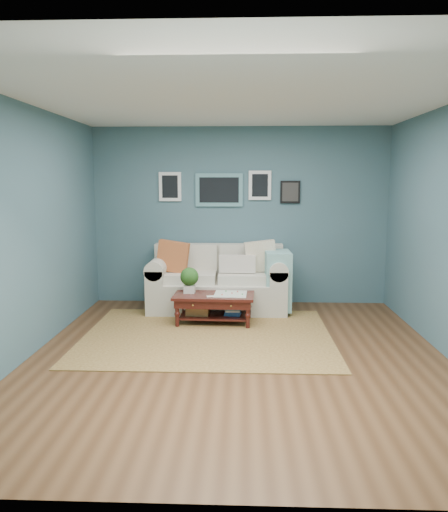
{
  "coord_description": "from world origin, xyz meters",
  "views": [
    {
      "loc": [
        0.06,
        -5.17,
        1.88
      ],
      "look_at": [
        -0.19,
        1.0,
        0.95
      ],
      "focal_mm": 35.0,
      "sensor_mm": 36.0,
      "label": 1
    }
  ],
  "objects": [
    {
      "name": "room_shell",
      "position": [
        -0.0,
        0.06,
        1.36
      ],
      "size": [
        5.0,
        5.02,
        2.7
      ],
      "color": "brown",
      "rests_on": "ground"
    },
    {
      "name": "loveseat",
      "position": [
        -0.23,
        2.03,
        0.43
      ],
      "size": [
        2.04,
        0.93,
        1.05
      ],
      "color": "beige",
      "rests_on": "ground"
    },
    {
      "name": "coffee_table",
      "position": [
        -0.39,
        1.31,
        0.33
      ],
      "size": [
        1.08,
        0.66,
        0.74
      ],
      "rotation": [
        0.0,
        0.0,
        -0.04
      ],
      "color": "#350E0D",
      "rests_on": "ground"
    },
    {
      "name": "area_rug",
      "position": [
        -0.38,
        0.72,
        0.01
      ],
      "size": [
        3.01,
        2.41,
        0.01
      ],
      "primitive_type": "cube",
      "color": "brown",
      "rests_on": "ground"
    }
  ]
}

